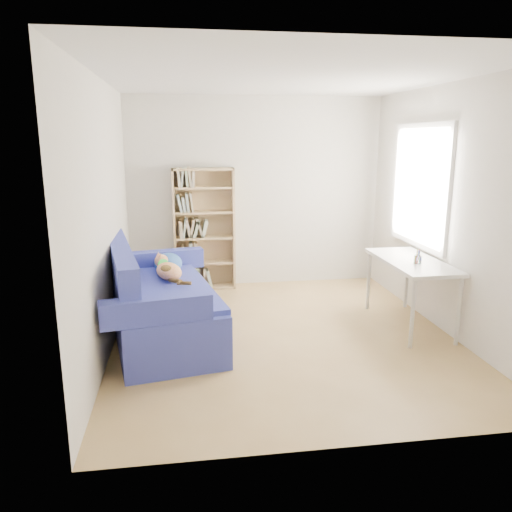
{
  "coord_description": "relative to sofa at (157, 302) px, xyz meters",
  "views": [
    {
      "loc": [
        -1.01,
        -4.86,
        2.04
      ],
      "look_at": [
        -0.27,
        0.1,
        0.85
      ],
      "focal_mm": 35.0,
      "sensor_mm": 36.0,
      "label": 1
    }
  ],
  "objects": [
    {
      "name": "pen_cup",
      "position": [
        2.73,
        -0.24,
        0.44
      ],
      "size": [
        0.08,
        0.08,
        0.15
      ],
      "color": "white",
      "rests_on": "desk"
    },
    {
      "name": "desk",
      "position": [
        2.74,
        -0.09,
        0.31
      ],
      "size": [
        0.59,
        1.28,
        0.75
      ],
      "color": "silver",
      "rests_on": "ground"
    },
    {
      "name": "sofa",
      "position": [
        0.0,
        0.0,
        0.0
      ],
      "size": [
        1.3,
        2.18,
        0.99
      ],
      "rotation": [
        0.0,
        0.0,
        0.18
      ],
      "color": "navy",
      "rests_on": "ground"
    },
    {
      "name": "room_shell",
      "position": [
        1.4,
        -0.14,
        1.26
      ],
      "size": [
        3.54,
        4.04,
        2.62
      ],
      "color": "silver",
      "rests_on": "ground"
    },
    {
      "name": "bookshelf",
      "position": [
        0.57,
        1.68,
        0.39
      ],
      "size": [
        0.83,
        0.26,
        1.65
      ],
      "color": "tan",
      "rests_on": "ground"
    },
    {
      "name": "ground",
      "position": [
        1.3,
        -0.17,
        -0.37
      ],
      "size": [
        4.0,
        4.0,
        0.0
      ],
      "primitive_type": "plane",
      "color": "olive",
      "rests_on": "ground"
    }
  ]
}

